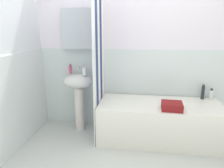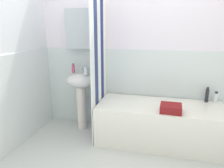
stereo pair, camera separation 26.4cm
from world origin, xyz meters
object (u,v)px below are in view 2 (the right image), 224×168
object	(u,v)px
toothbrush_cup	(86,71)
towel_folded	(171,108)
lotion_bottle	(207,95)
bathtub	(159,124)
shampoo_bottle	(216,98)
sink	(81,89)
soap_dispenser	(73,69)

from	to	relation	value
toothbrush_cup	towel_folded	xyz separation A→B (m)	(1.18, -0.32, -0.33)
lotion_bottle	toothbrush_cup	bearing A→B (deg)	-175.04
bathtub	shampoo_bottle	distance (m)	0.83
sink	shampoo_bottle	xyz separation A→B (m)	(1.87, 0.11, -0.02)
soap_dispenser	towel_folded	distance (m)	1.50
shampoo_bottle	sink	bearing A→B (deg)	-176.49
soap_dispenser	lotion_bottle	size ratio (longest dim) A/B	0.68
soap_dispenser	shampoo_bottle	world-z (taller)	soap_dispenser
sink	toothbrush_cup	world-z (taller)	toothbrush_cup
toothbrush_cup	shampoo_bottle	distance (m)	1.80
bathtub	lotion_bottle	xyz separation A→B (m)	(0.60, 0.27, 0.36)
lotion_bottle	towel_folded	world-z (taller)	lotion_bottle
lotion_bottle	shampoo_bottle	bearing A→B (deg)	-3.24
sink	lotion_bottle	world-z (taller)	sink
soap_dispenser	towel_folded	world-z (taller)	soap_dispenser
sink	bathtub	distance (m)	1.22
shampoo_bottle	lotion_bottle	world-z (taller)	lotion_bottle
lotion_bottle	soap_dispenser	bearing A→B (deg)	-177.86
bathtub	lotion_bottle	world-z (taller)	lotion_bottle
soap_dispenser	bathtub	distance (m)	1.46
sink	bathtub	xyz separation A→B (m)	(1.16, -0.15, -0.36)
sink	shampoo_bottle	distance (m)	1.88
soap_dispenser	toothbrush_cup	world-z (taller)	soap_dispenser
sink	towel_folded	size ratio (longest dim) A/B	3.43
sink	bathtub	bearing A→B (deg)	-7.27
sink	towel_folded	distance (m)	1.33
soap_dispenser	toothbrush_cup	bearing A→B (deg)	-17.56
bathtub	towel_folded	bearing A→B (deg)	-58.17
towel_folded	toothbrush_cup	bearing A→B (deg)	164.77
toothbrush_cup	bathtub	size ratio (longest dim) A/B	0.06
toothbrush_cup	bathtub	distance (m)	1.24
bathtub	shampoo_bottle	world-z (taller)	shampoo_bottle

